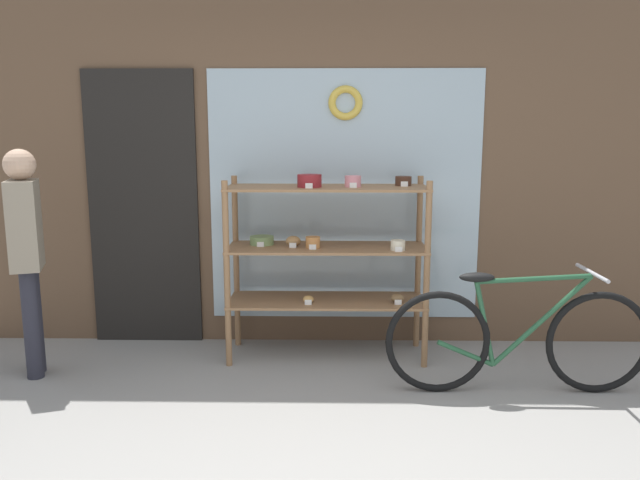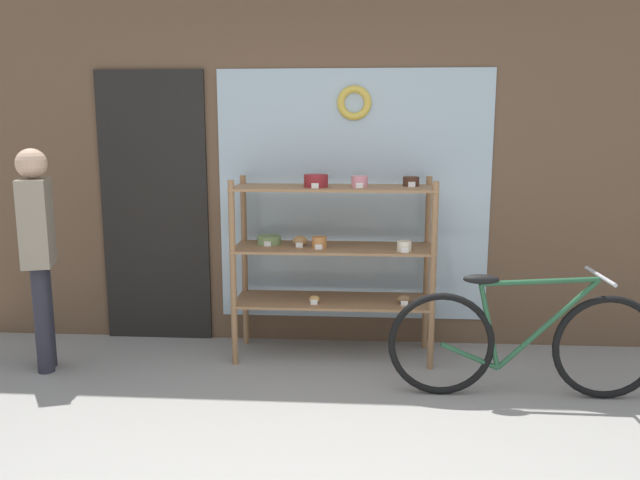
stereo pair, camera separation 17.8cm
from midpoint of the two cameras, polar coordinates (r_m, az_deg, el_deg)
The scene contains 4 objects.
storefront_facade at distance 4.79m, azimuth -1.60°, elevation 11.49°, with size 5.72×0.13×3.64m.
display_case at distance 4.49m, azimuth -0.55°, elevation -0.51°, with size 1.43×0.47×1.35m.
bicycle at distance 4.15m, azimuth 16.41°, elevation -8.64°, with size 1.68×0.46×0.80m.
pedestrian at distance 4.60m, azimuth -26.27°, elevation -0.55°, with size 0.27×0.36×1.54m.
Camera 1 is at (0.09, -2.54, 1.67)m, focal length 35.00 mm.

